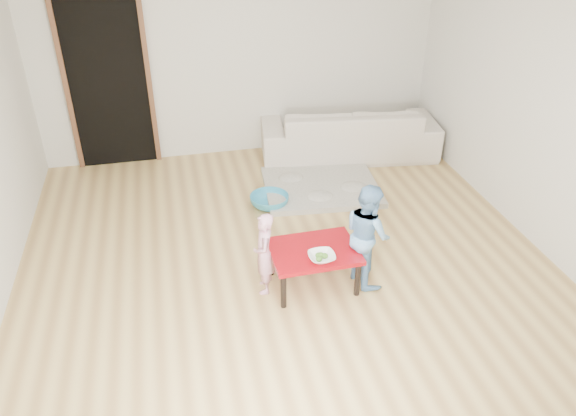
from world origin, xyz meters
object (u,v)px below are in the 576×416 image
object	(u,v)px
red_table	(313,267)
child_blue	(367,234)
bowl	(322,257)
sofa	(349,131)
child_pink	(264,254)
basin	(269,201)

from	to	relation	value
red_table	child_blue	bearing A→B (deg)	-2.24
red_table	child_blue	xyz separation A→B (m)	(0.48, -0.02, 0.29)
bowl	sofa	bearing A→B (deg)	67.23
child_pink	child_blue	distance (m)	0.93
sofa	bowl	xyz separation A→B (m)	(-1.14, -2.72, 0.08)
child_pink	basin	distance (m)	1.49
child_pink	red_table	bearing A→B (deg)	94.05
sofa	child_blue	size ratio (longest dim) A/B	2.33
bowl	child_blue	xyz separation A→B (m)	(0.46, 0.14, 0.07)
child_blue	child_pink	bearing A→B (deg)	76.02
child_blue	basin	size ratio (longest dim) A/B	2.23
red_table	bowl	world-z (taller)	bowl
sofa	basin	size ratio (longest dim) A/B	5.19
bowl	basin	bearing A→B (deg)	94.90
child_pink	basin	size ratio (longest dim) A/B	1.78
red_table	child_pink	world-z (taller)	child_pink
red_table	child_pink	distance (m)	0.48
sofa	child_pink	distance (m)	2.99
red_table	child_blue	distance (m)	0.56
sofa	basin	xyz separation A→B (m)	(-1.28, -1.11, -0.26)
child_blue	basin	world-z (taller)	child_blue
basin	bowl	bearing A→B (deg)	-85.10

